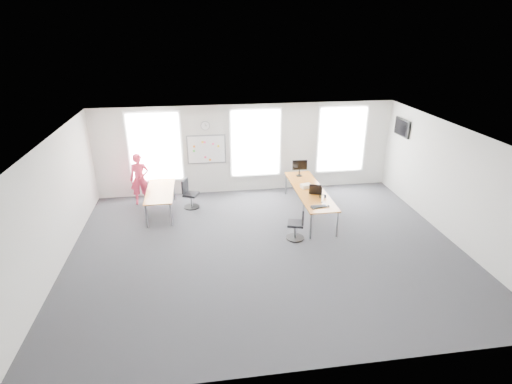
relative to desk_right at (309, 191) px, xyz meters
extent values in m
plane|color=#242428|center=(-1.64, -1.89, -0.73)|extent=(10.00, 10.00, 0.00)
plane|color=silver|center=(-1.64, -1.89, 2.27)|extent=(10.00, 10.00, 0.00)
plane|color=silver|center=(-1.64, 2.11, 0.77)|extent=(10.00, 0.00, 10.00)
plane|color=silver|center=(-1.64, -5.89, 0.77)|extent=(10.00, 0.00, 10.00)
plane|color=silver|center=(-6.64, -1.89, 0.77)|extent=(0.00, 10.00, 10.00)
plane|color=silver|center=(3.36, -1.89, 0.77)|extent=(0.00, 10.00, 10.00)
cube|color=white|center=(-4.64, 2.08, 0.97)|extent=(1.60, 0.06, 2.20)
cube|color=white|center=(-1.34, 2.08, 0.97)|extent=(1.60, 0.06, 2.20)
cube|color=white|center=(1.66, 2.08, 0.97)|extent=(1.60, 0.06, 2.20)
cube|color=#AE582D|center=(0.00, 0.00, 0.03)|extent=(0.86, 3.22, 0.03)
cylinder|color=gray|center=(-0.37, -1.55, -0.36)|extent=(0.05, 0.05, 0.75)
cylinder|color=gray|center=(0.37, -1.55, -0.36)|extent=(0.05, 0.05, 0.75)
cylinder|color=gray|center=(-0.37, 1.55, -0.36)|extent=(0.05, 0.05, 0.75)
cylinder|color=gray|center=(0.37, 1.55, -0.36)|extent=(0.05, 0.05, 0.75)
cube|color=#AE582D|center=(-4.47, 0.70, -0.01)|extent=(0.81, 2.02, 0.03)
cylinder|color=gray|center=(-4.81, -0.25, -0.38)|extent=(0.05, 0.05, 0.71)
cylinder|color=gray|center=(-4.13, -0.25, -0.38)|extent=(0.05, 0.05, 0.71)
cylinder|color=gray|center=(-4.81, 1.65, -0.38)|extent=(0.05, 0.05, 0.71)
cylinder|color=gray|center=(-4.13, 1.65, -0.38)|extent=(0.05, 0.05, 0.71)
cylinder|color=black|center=(-0.77, -1.47, -0.72)|extent=(0.49, 0.49, 0.03)
cylinder|color=gray|center=(-0.77, -1.47, -0.51)|extent=(0.06, 0.06, 0.40)
cube|color=black|center=(-0.77, -1.47, -0.29)|extent=(0.52, 0.52, 0.07)
cube|color=black|center=(-0.59, -1.53, -0.02)|extent=(0.16, 0.40, 0.43)
cylinder|color=black|center=(-3.56, 0.95, -0.72)|extent=(0.49, 0.49, 0.03)
cylinder|color=gray|center=(-3.56, 0.95, -0.51)|extent=(0.06, 0.06, 0.40)
cube|color=black|center=(-3.56, 0.95, -0.29)|extent=(0.55, 0.55, 0.07)
cube|color=black|center=(-3.73, 1.02, -0.02)|extent=(0.21, 0.38, 0.43)
imported|color=#CF2E4B|center=(-5.15, 1.52, 0.10)|extent=(0.64, 0.45, 1.67)
cube|color=white|center=(-2.99, 2.08, 0.82)|extent=(1.20, 0.03, 0.90)
cylinder|color=gray|center=(-2.99, 2.08, 1.62)|extent=(0.30, 0.04, 0.30)
cube|color=black|center=(3.31, 1.11, 1.57)|extent=(0.06, 0.90, 0.55)
cube|color=black|center=(-0.08, -1.24, 0.06)|extent=(0.47, 0.26, 0.02)
ellipsoid|color=black|center=(0.19, -1.24, 0.07)|extent=(0.08, 0.11, 0.04)
cylinder|color=black|center=(0.10, -0.95, 0.05)|extent=(0.07, 0.07, 0.01)
cylinder|color=black|center=(0.13, -0.67, 0.10)|extent=(0.04, 0.09, 0.09)
cylinder|color=black|center=(0.27, -0.67, 0.10)|extent=(0.04, 0.09, 0.09)
cylinder|color=gold|center=(0.13, -0.67, 0.10)|extent=(0.01, 0.10, 0.10)
cube|color=black|center=(0.20, -0.67, 0.15)|extent=(0.17, 0.02, 0.02)
cube|color=black|center=(0.06, -0.34, 0.20)|extent=(0.36, 0.19, 0.29)
cube|color=#EA4516|center=(0.06, -0.43, 0.19)|extent=(0.34, 0.20, 0.26)
cube|color=black|center=(0.06, -0.44, 0.20)|extent=(0.36, 0.21, 0.28)
cube|color=beige|center=(-0.06, 0.17, 0.10)|extent=(0.36, 0.31, 0.11)
cylinder|color=black|center=(-0.03, 1.19, 0.06)|extent=(0.20, 0.20, 0.02)
cylinder|color=black|center=(-0.03, 1.19, 0.16)|extent=(0.04, 0.04, 0.20)
cube|color=black|center=(-0.03, 1.18, 0.43)|extent=(0.49, 0.05, 0.33)
cube|color=black|center=(-0.03, 1.16, 0.43)|extent=(0.45, 0.02, 0.29)
camera|label=1|loc=(-3.22, -10.73, 4.67)|focal=28.00mm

